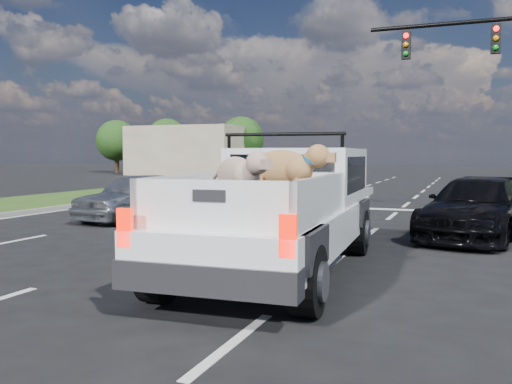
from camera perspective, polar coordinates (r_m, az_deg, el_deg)
ground at (r=9.83m, az=-2.35°, el=-7.08°), size 160.00×160.00×0.00m
road_markings at (r=15.98m, az=7.22°, el=-2.80°), size 17.75×60.00×0.01m
grass_median_left at (r=21.46m, az=-24.51°, el=-1.28°), size 5.00×60.00×0.10m
curb_left at (r=19.77m, az=-19.57°, el=-1.51°), size 0.15×60.00×0.14m
building_left at (r=50.80m, az=-6.59°, el=4.33°), size 10.00×8.00×4.40m
tree_far_a at (r=57.83m, az=-14.46°, el=5.26°), size 4.20×4.20×5.40m
tree_far_b at (r=54.52m, az=-9.33°, el=5.42°), size 4.20×4.20×5.40m
tree_far_c at (r=50.90m, az=-1.53°, el=5.57°), size 4.20×4.20×5.40m
pickup_truck at (r=8.80m, az=2.93°, el=-1.53°), size 2.50×6.07×2.24m
silver_sedan at (r=16.00m, az=-12.38°, el=-0.39°), size 2.26×4.25×1.38m
black_coupe at (r=13.19m, az=22.23°, el=-1.57°), size 2.86×4.96×1.35m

